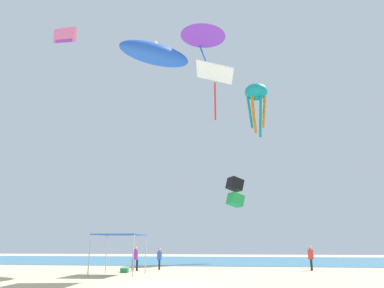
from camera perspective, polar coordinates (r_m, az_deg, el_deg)
The scene contains 13 objects.
ground at distance 19.66m, azimuth -3.71°, elevation -21.13°, with size 110.00×110.00×0.10m, color #D1BA8C.
ocean_strip at distance 48.16m, azimuth 3.25°, elevation -17.53°, with size 110.00×25.97×0.03m, color teal.
canopy_tent at distance 26.23m, azimuth -11.12°, elevation -13.85°, with size 2.96×3.15×2.62m.
person_near_tent at distance 31.36m, azimuth 17.91°, elevation -16.17°, with size 0.43×0.49×1.83m.
person_leftmost at distance 29.77m, azimuth -8.78°, elevation -16.82°, with size 0.48×0.43×1.80m.
person_central at distance 31.04m, azimuth -5.05°, elevation -17.03°, with size 0.39×0.43×1.65m.
cooler_box at distance 28.19m, azimuth -10.39°, elevation -18.66°, with size 0.57×0.37×0.35m.
kite_delta_purple at distance 38.47m, azimuth 1.74°, elevation 16.82°, with size 4.91×4.88×3.66m.
kite_parafoil_pink at distance 29.67m, azimuth -19.14°, elevation 15.57°, with size 2.84×2.33×2.11m.
kite_octopus_teal at distance 49.13m, azimuth 9.90°, elevation 7.55°, with size 4.03×4.03×6.97m.
kite_box_black at distance 42.40m, azimuth 6.68°, elevation -7.39°, with size 2.25×2.16×3.41m.
kite_diamond_white at distance 29.34m, azimuth 3.54°, elevation 10.61°, with size 3.08×3.15×4.34m.
kite_inflatable_blue at distance 33.00m, azimuth -5.73°, elevation 13.72°, with size 6.33×5.30×2.30m.
Camera 1 is at (3.74, -19.19, 1.99)m, focal length 34.46 mm.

